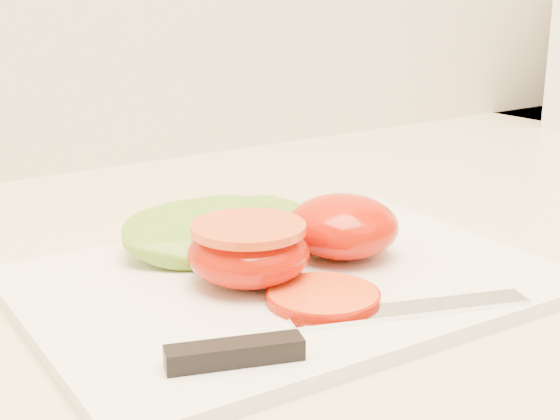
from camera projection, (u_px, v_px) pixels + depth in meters
cutting_board at (288, 281)px, 0.55m from camera, size 0.37×0.28×0.01m
tomato_half_dome at (342, 226)px, 0.58m from camera, size 0.08×0.08×0.05m
tomato_half_cut at (249, 251)px, 0.53m from camera, size 0.08×0.08×0.04m
tomato_slice_0 at (323, 297)px, 0.50m from camera, size 0.07×0.07×0.01m
lettuce_leaf_0 at (218, 231)px, 0.60m from camera, size 0.16×0.12×0.03m
lettuce_leaf_1 at (265, 222)px, 0.63m from camera, size 0.14×0.12×0.02m
knife at (310, 334)px, 0.45m from camera, size 0.24×0.07×0.01m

